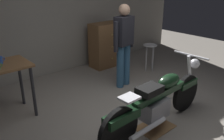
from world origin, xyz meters
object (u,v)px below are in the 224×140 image
at_px(person_standing, 124,43).
at_px(wooden_dresser, 106,45).
at_px(mug_blue_enamel, 0,60).
at_px(motorcycle, 158,101).
at_px(shop_stool, 150,51).

bearing_deg(person_standing, wooden_dresser, -121.65).
height_order(person_standing, mug_blue_enamel, person_standing).
distance_m(wooden_dresser, mug_blue_enamel, 2.85).
relative_size(motorcycle, mug_blue_enamel, 18.84).
distance_m(shop_stool, wooden_dresser, 1.10).
bearing_deg(mug_blue_enamel, wooden_dresser, 15.69).
xyz_separation_m(wooden_dresser, mug_blue_enamel, (-2.72, -0.76, 0.41)).
height_order(person_standing, wooden_dresser, person_standing).
height_order(motorcycle, mug_blue_enamel, mug_blue_enamel).
bearing_deg(wooden_dresser, shop_stool, -57.65).
bearing_deg(shop_stool, wooden_dresser, 122.35).
bearing_deg(shop_stool, mug_blue_enamel, 177.08).
bearing_deg(person_standing, mug_blue_enamel, -18.48).
height_order(shop_stool, wooden_dresser, wooden_dresser).
xyz_separation_m(shop_stool, wooden_dresser, (-0.59, 0.93, 0.05)).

